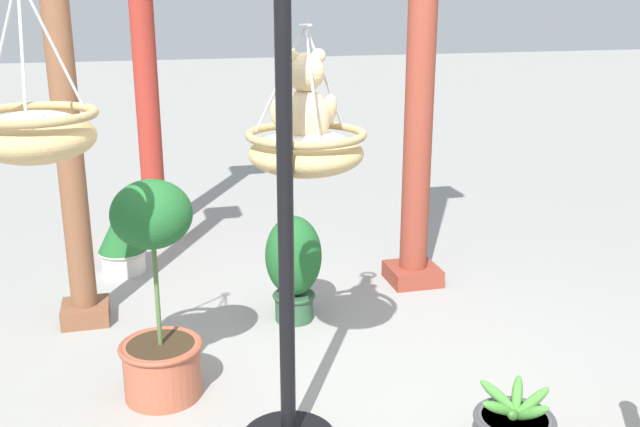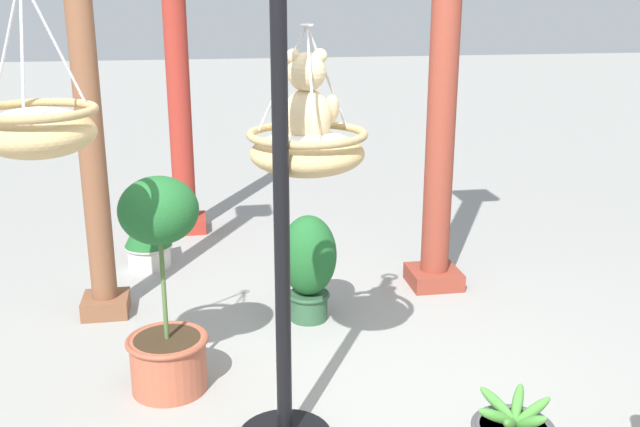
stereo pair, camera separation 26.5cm
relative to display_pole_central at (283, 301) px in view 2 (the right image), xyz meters
The scene contains 11 objects.
ground_plane 0.77m from the display_pole_central, 29.30° to the left, with size 40.00×40.00×0.00m, color gray.
display_pole_central is the anchor object (origin of this frame).
hanging_basket_with_teddy 0.69m from the display_pole_central, 59.04° to the left, with size 0.55×0.55×0.67m.
teddy_bear 0.88m from the display_pole_central, 61.14° to the left, with size 0.31×0.27×0.44m.
hanging_basket_left_high 1.26m from the display_pole_central, behind, with size 0.49×0.49×0.72m.
greenhouse_pillar_left 3.40m from the display_pole_central, 98.25° to the left, with size 0.37×0.37×2.67m.
greenhouse_pillar_right 2.25m from the display_pole_central, 53.49° to the left, with size 0.37×0.37×2.75m.
greenhouse_pillar_far_back 1.99m from the display_pole_central, 121.25° to the left, with size 0.31×0.31×2.68m.
potted_plant_fern_front 1.40m from the display_pole_central, 76.64° to the left, with size 0.36×0.36×0.70m.
potted_plant_tall_leafy 0.81m from the display_pole_central, 133.23° to the left, with size 0.43×0.43×1.17m.
potted_plant_bushy_green 2.61m from the display_pole_central, 107.01° to the left, with size 0.36×0.36×0.52m.
Camera 2 is at (-0.56, -3.12, 2.04)m, focal length 41.36 mm.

